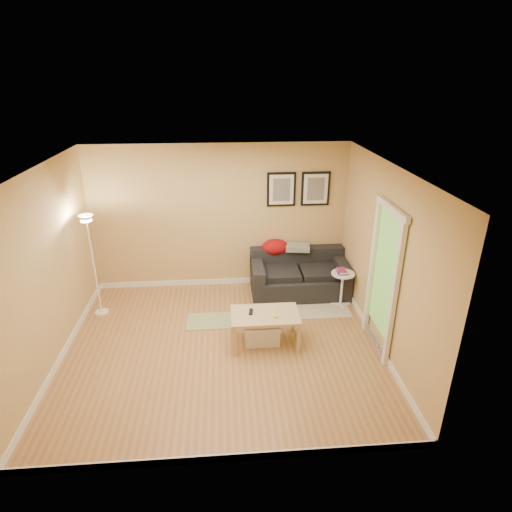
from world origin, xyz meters
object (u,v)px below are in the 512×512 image
object	(u,v)px
storage_bin	(262,332)
side_table	(342,289)
floor_lamp	(94,269)
coffee_table	(265,328)
book_stack	(342,271)
sofa	(299,274)

from	to	relation	value
storage_bin	side_table	bearing A→B (deg)	33.53
side_table	floor_lamp	world-z (taller)	floor_lamp
coffee_table	side_table	bearing A→B (deg)	34.24
book_stack	side_table	bearing A→B (deg)	-24.60
floor_lamp	storage_bin	bearing A→B (deg)	-21.31
book_stack	coffee_table	bearing A→B (deg)	-132.24
sofa	storage_bin	world-z (taller)	sofa
storage_bin	book_stack	distance (m)	1.79
side_table	coffee_table	bearing A→B (deg)	-144.55
side_table	floor_lamp	xyz separation A→B (m)	(-4.02, 0.05, 0.51)
storage_bin	floor_lamp	size ratio (longest dim) A/B	0.31
coffee_table	sofa	bearing A→B (deg)	61.47
book_stack	floor_lamp	xyz separation A→B (m)	(-4.00, 0.03, 0.17)
coffee_table	storage_bin	world-z (taller)	coffee_table
coffee_table	book_stack	distance (m)	1.76
book_stack	sofa	bearing A→B (deg)	154.67
sofa	floor_lamp	world-z (taller)	floor_lamp
sofa	book_stack	world-z (taller)	sofa
side_table	sofa	bearing A→B (deg)	143.13
storage_bin	book_stack	xyz separation A→B (m)	(1.43, 0.97, 0.47)
coffee_table	book_stack	world-z (taller)	book_stack
coffee_table	storage_bin	bearing A→B (deg)	132.58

